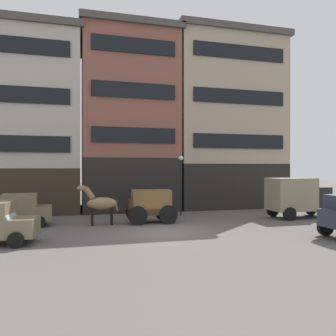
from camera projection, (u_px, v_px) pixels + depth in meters
ground_plane at (166, 233)px, 16.97m from camera, size 120.00×120.00×0.00m
building_far_left at (24, 121)px, 25.30m from camera, size 8.75×7.22×13.53m
building_center_left at (128, 121)px, 27.32m from camera, size 7.73×7.22×14.21m
building_center_right at (222, 122)px, 29.46m from camera, size 9.62×7.22×14.61m
cargo_wagon at (150, 204)px, 19.96m from camera, size 2.96×1.63×1.98m
draft_horse at (100, 203)px, 19.21m from camera, size 2.35×0.67×2.30m
delivery_truck_near at (299, 196)px, 22.05m from camera, size 4.36×2.15×2.62m
sedan_light at (17, 210)px, 18.67m from camera, size 3.80×2.07×1.83m
streetlamp_curbside at (181, 177)px, 23.05m from camera, size 0.32×0.32×4.12m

